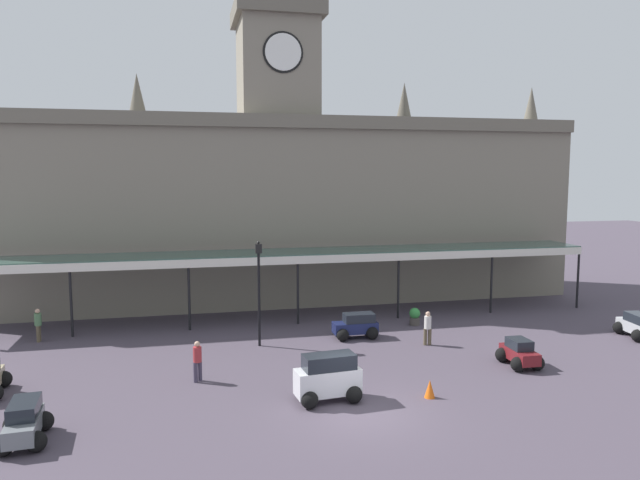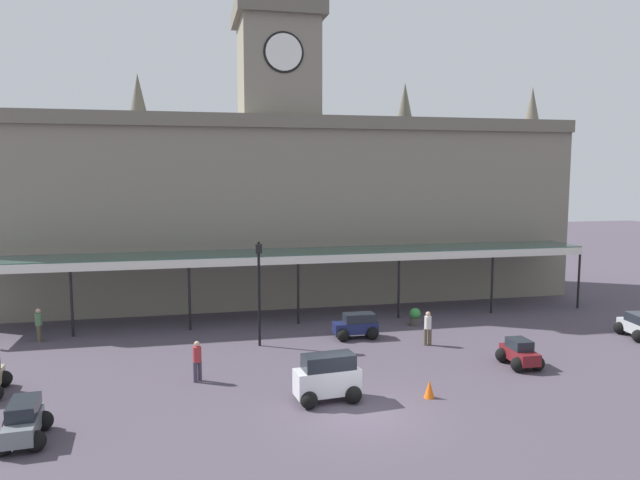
{
  "view_description": "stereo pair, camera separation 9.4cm",
  "coord_description": "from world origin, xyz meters",
  "px_view_note": "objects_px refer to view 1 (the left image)",
  "views": [
    {
      "loc": [
        -5.95,
        -19.15,
        8.41
      ],
      "look_at": [
        0.0,
        7.04,
        5.33
      ],
      "focal_mm": 33.23,
      "sensor_mm": 36.0,
      "label": 1
    },
    {
      "loc": [
        -5.86,
        -19.17,
        8.41
      ],
      "look_at": [
        0.0,
        7.04,
        5.33
      ],
      "focal_mm": 33.23,
      "sensor_mm": 36.0,
      "label": 2
    }
  ],
  "objects_px": {
    "car_white_van": "(328,380)",
    "pedestrian_crossing_forecourt": "(197,360)",
    "victorian_lamppost": "(259,282)",
    "traffic_cone": "(430,389)",
    "car_maroon_sedan": "(519,355)",
    "pedestrian_beside_cars": "(428,327)",
    "car_silver_estate": "(637,327)",
    "pedestrian_near_entrance": "(38,324)",
    "planter_by_canopy": "(415,316)",
    "car_grey_estate": "(24,425)",
    "car_navy_estate": "(356,327)"
  },
  "relations": [
    {
      "from": "pedestrian_near_entrance",
      "to": "planter_by_canopy",
      "type": "relative_size",
      "value": 1.74
    },
    {
      "from": "car_white_van",
      "to": "pedestrian_beside_cars",
      "type": "bearing_deg",
      "value": 42.37
    },
    {
      "from": "car_navy_estate",
      "to": "car_silver_estate",
      "type": "bearing_deg",
      "value": -12.72
    },
    {
      "from": "car_silver_estate",
      "to": "planter_by_canopy",
      "type": "height_order",
      "value": "car_silver_estate"
    },
    {
      "from": "car_grey_estate",
      "to": "car_white_van",
      "type": "height_order",
      "value": "car_white_van"
    },
    {
      "from": "car_navy_estate",
      "to": "pedestrian_beside_cars",
      "type": "relative_size",
      "value": 1.35
    },
    {
      "from": "pedestrian_beside_cars",
      "to": "planter_by_canopy",
      "type": "xyz_separation_m",
      "value": [
        0.83,
        3.73,
        -0.42
      ]
    },
    {
      "from": "car_maroon_sedan",
      "to": "pedestrian_beside_cars",
      "type": "xyz_separation_m",
      "value": [
        -2.66,
        3.83,
        0.41
      ]
    },
    {
      "from": "car_maroon_sedan",
      "to": "pedestrian_crossing_forecourt",
      "type": "distance_m",
      "value": 13.78
    },
    {
      "from": "car_grey_estate",
      "to": "car_silver_estate",
      "type": "distance_m",
      "value": 28.05
    },
    {
      "from": "car_navy_estate",
      "to": "traffic_cone",
      "type": "bearing_deg",
      "value": -86.97
    },
    {
      "from": "car_silver_estate",
      "to": "pedestrian_near_entrance",
      "type": "xyz_separation_m",
      "value": [
        -29.66,
        6.03,
        0.34
      ]
    },
    {
      "from": "car_silver_estate",
      "to": "planter_by_canopy",
      "type": "bearing_deg",
      "value": 154.16
    },
    {
      "from": "car_grey_estate",
      "to": "car_white_van",
      "type": "distance_m",
      "value": 10.12
    },
    {
      "from": "car_grey_estate",
      "to": "victorian_lamppost",
      "type": "bearing_deg",
      "value": 45.87
    },
    {
      "from": "car_white_van",
      "to": "car_navy_estate",
      "type": "height_order",
      "value": "car_white_van"
    },
    {
      "from": "car_grey_estate",
      "to": "victorian_lamppost",
      "type": "distance_m",
      "value": 12.4
    },
    {
      "from": "car_white_van",
      "to": "car_maroon_sedan",
      "type": "xyz_separation_m",
      "value": [
        9.08,
        2.03,
        -0.3
      ]
    },
    {
      "from": "car_grey_estate",
      "to": "planter_by_canopy",
      "type": "xyz_separation_m",
      "value": [
        17.3,
        10.75,
        -0.07
      ]
    },
    {
      "from": "car_navy_estate",
      "to": "pedestrian_crossing_forecourt",
      "type": "relative_size",
      "value": 1.35
    },
    {
      "from": "car_grey_estate",
      "to": "pedestrian_beside_cars",
      "type": "height_order",
      "value": "pedestrian_beside_cars"
    },
    {
      "from": "car_silver_estate",
      "to": "traffic_cone",
      "type": "bearing_deg",
      "value": -159.01
    },
    {
      "from": "car_grey_estate",
      "to": "car_maroon_sedan",
      "type": "relative_size",
      "value": 1.11
    },
    {
      "from": "car_grey_estate",
      "to": "traffic_cone",
      "type": "distance_m",
      "value": 13.87
    },
    {
      "from": "pedestrian_crossing_forecourt",
      "to": "planter_by_canopy",
      "type": "relative_size",
      "value": 1.74
    },
    {
      "from": "car_silver_estate",
      "to": "pedestrian_beside_cars",
      "type": "xyz_separation_m",
      "value": [
        -10.96,
        1.18,
        0.34
      ]
    },
    {
      "from": "car_grey_estate",
      "to": "pedestrian_near_entrance",
      "type": "xyz_separation_m",
      "value": [
        -2.23,
        11.87,
        0.34
      ]
    },
    {
      "from": "car_maroon_sedan",
      "to": "planter_by_canopy",
      "type": "bearing_deg",
      "value": 103.59
    },
    {
      "from": "pedestrian_beside_cars",
      "to": "planter_by_canopy",
      "type": "distance_m",
      "value": 3.84
    },
    {
      "from": "car_grey_estate",
      "to": "pedestrian_near_entrance",
      "type": "distance_m",
      "value": 12.08
    },
    {
      "from": "car_white_van",
      "to": "car_silver_estate",
      "type": "xyz_separation_m",
      "value": [
        17.38,
        4.68,
        -0.24
      ]
    },
    {
      "from": "car_navy_estate",
      "to": "pedestrian_crossing_forecourt",
      "type": "distance_m",
      "value": 9.29
    },
    {
      "from": "pedestrian_beside_cars",
      "to": "pedestrian_crossing_forecourt",
      "type": "bearing_deg",
      "value": -166.23
    },
    {
      "from": "pedestrian_near_entrance",
      "to": "victorian_lamppost",
      "type": "bearing_deg",
      "value": -16.53
    },
    {
      "from": "traffic_cone",
      "to": "car_white_van",
      "type": "bearing_deg",
      "value": 172.07
    },
    {
      "from": "pedestrian_near_entrance",
      "to": "pedestrian_beside_cars",
      "type": "distance_m",
      "value": 19.32
    },
    {
      "from": "car_silver_estate",
      "to": "pedestrian_beside_cars",
      "type": "bearing_deg",
      "value": 173.87
    },
    {
      "from": "pedestrian_near_entrance",
      "to": "car_silver_estate",
      "type": "bearing_deg",
      "value": -11.49
    },
    {
      "from": "pedestrian_near_entrance",
      "to": "planter_by_canopy",
      "type": "distance_m",
      "value": 19.57
    },
    {
      "from": "pedestrian_near_entrance",
      "to": "traffic_cone",
      "type": "height_order",
      "value": "pedestrian_near_entrance"
    },
    {
      "from": "victorian_lamppost",
      "to": "traffic_cone",
      "type": "xyz_separation_m",
      "value": [
        5.41,
        -8.07,
        -2.83
      ]
    },
    {
      "from": "car_grey_estate",
      "to": "car_white_van",
      "type": "xyz_separation_m",
      "value": [
        10.05,
        1.16,
        0.24
      ]
    },
    {
      "from": "pedestrian_beside_cars",
      "to": "traffic_cone",
      "type": "relative_size",
      "value": 2.43
    },
    {
      "from": "car_silver_estate",
      "to": "car_maroon_sedan",
      "type": "bearing_deg",
      "value": -162.27
    },
    {
      "from": "pedestrian_crossing_forecourt",
      "to": "traffic_cone",
      "type": "height_order",
      "value": "pedestrian_crossing_forecourt"
    },
    {
      "from": "car_grey_estate",
      "to": "pedestrian_near_entrance",
      "type": "height_order",
      "value": "pedestrian_near_entrance"
    },
    {
      "from": "pedestrian_near_entrance",
      "to": "car_grey_estate",
      "type": "bearing_deg",
      "value": -79.38
    },
    {
      "from": "car_white_van",
      "to": "pedestrian_crossing_forecourt",
      "type": "bearing_deg",
      "value": 145.92
    },
    {
      "from": "victorian_lamppost",
      "to": "traffic_cone",
      "type": "distance_m",
      "value": 10.12
    },
    {
      "from": "victorian_lamppost",
      "to": "car_silver_estate",
      "type": "bearing_deg",
      "value": -8.57
    }
  ]
}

